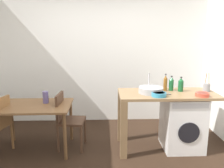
# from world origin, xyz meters

# --- Properties ---
(ground_plane) EXTENTS (5.46, 5.46, 0.00)m
(ground_plane) POSITION_xyz_m (0.00, 0.00, 0.00)
(ground_plane) COLOR black
(wall_back) EXTENTS (4.60, 0.10, 2.70)m
(wall_back) POSITION_xyz_m (0.00, 1.75, 1.35)
(wall_back) COLOR white
(wall_back) RESTS_ON ground_plane
(dining_table) EXTENTS (1.10, 0.76, 0.74)m
(dining_table) POSITION_xyz_m (-1.03, 0.45, 0.64)
(dining_table) COLOR brown
(dining_table) RESTS_ON ground_plane
(chair_opposite) EXTENTS (0.43, 0.43, 0.90)m
(chair_opposite) POSITION_xyz_m (-0.55, 0.51, 0.51)
(chair_opposite) COLOR #4C3323
(chair_opposite) RESTS_ON ground_plane
(kitchen_counter) EXTENTS (1.50, 0.68, 0.92)m
(kitchen_counter) POSITION_xyz_m (0.82, 0.43, 0.76)
(kitchen_counter) COLOR olive
(kitchen_counter) RESTS_ON ground_plane
(washing_machine) EXTENTS (0.60, 0.61, 0.86)m
(washing_machine) POSITION_xyz_m (1.29, 0.43, 0.43)
(washing_machine) COLOR white
(washing_machine) RESTS_ON ground_plane
(sink_basin) EXTENTS (0.38, 0.38, 0.09)m
(sink_basin) POSITION_xyz_m (0.77, 0.43, 0.97)
(sink_basin) COLOR #9EA0A5
(sink_basin) RESTS_ON kitchen_counter
(tap) EXTENTS (0.02, 0.02, 0.28)m
(tap) POSITION_xyz_m (0.77, 0.61, 1.06)
(tap) COLOR #B2B2B7
(tap) RESTS_ON kitchen_counter
(bottle_tall_green) EXTENTS (0.06, 0.06, 0.27)m
(bottle_tall_green) POSITION_xyz_m (1.03, 0.58, 1.04)
(bottle_tall_green) COLOR brown
(bottle_tall_green) RESTS_ON kitchen_counter
(bottle_squat_brown) EXTENTS (0.07, 0.07, 0.24)m
(bottle_squat_brown) POSITION_xyz_m (1.12, 0.57, 1.03)
(bottle_squat_brown) COLOR #19592D
(bottle_squat_brown) RESTS_ON kitchen_counter
(bottle_clear_small) EXTENTS (0.08, 0.08, 0.23)m
(bottle_clear_small) POSITION_xyz_m (1.26, 0.52, 1.03)
(bottle_clear_small) COLOR #19592D
(bottle_clear_small) RESTS_ON kitchen_counter
(mixing_bowl) EXTENTS (0.22, 0.22, 0.06)m
(mixing_bowl) POSITION_xyz_m (0.84, 0.23, 0.95)
(mixing_bowl) COLOR teal
(mixing_bowl) RESTS_ON kitchen_counter
(utensil_crock) EXTENTS (0.11, 0.11, 0.30)m
(utensil_crock) POSITION_xyz_m (1.66, 0.48, 0.99)
(utensil_crock) COLOR gray
(utensil_crock) RESTS_ON kitchen_counter
(colander) EXTENTS (0.20, 0.20, 0.06)m
(colander) POSITION_xyz_m (1.48, 0.21, 0.95)
(colander) COLOR #D84C38
(colander) RESTS_ON kitchen_counter
(vase) EXTENTS (0.09, 0.09, 0.19)m
(vase) POSITION_xyz_m (-0.88, 0.55, 0.83)
(vase) COLOR slate
(vase) RESTS_ON dining_table
(scissors) EXTENTS (0.15, 0.06, 0.01)m
(scissors) POSITION_xyz_m (0.98, 0.33, 0.92)
(scissors) COLOR #B2B2B7
(scissors) RESTS_ON kitchen_counter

